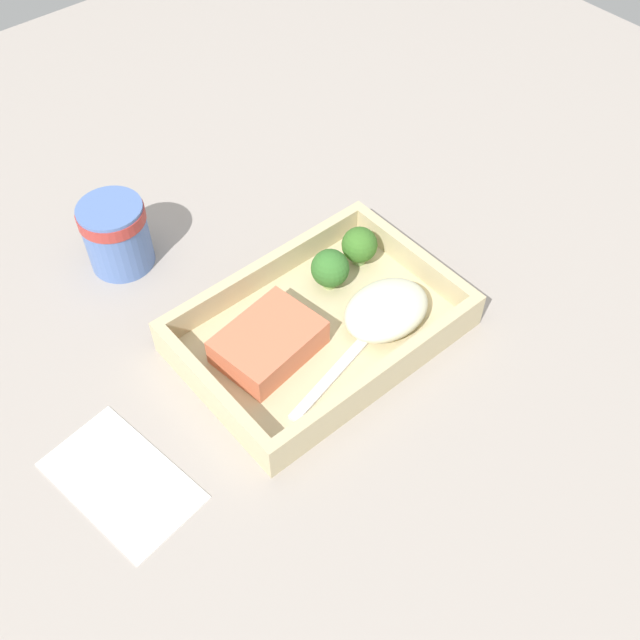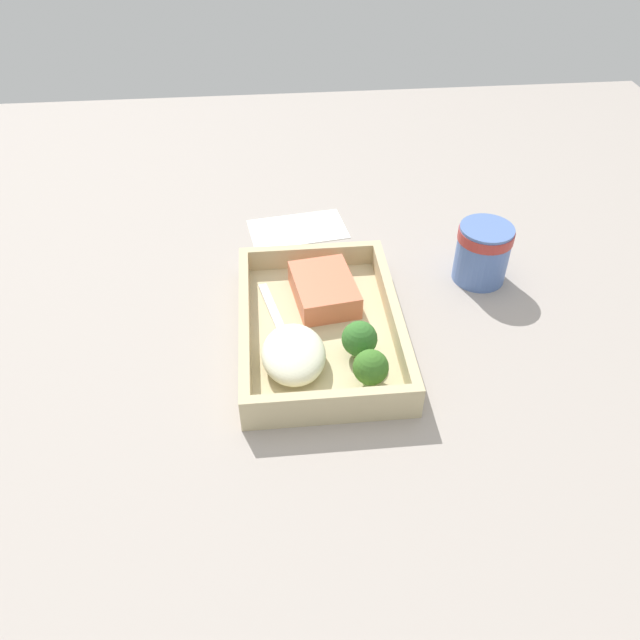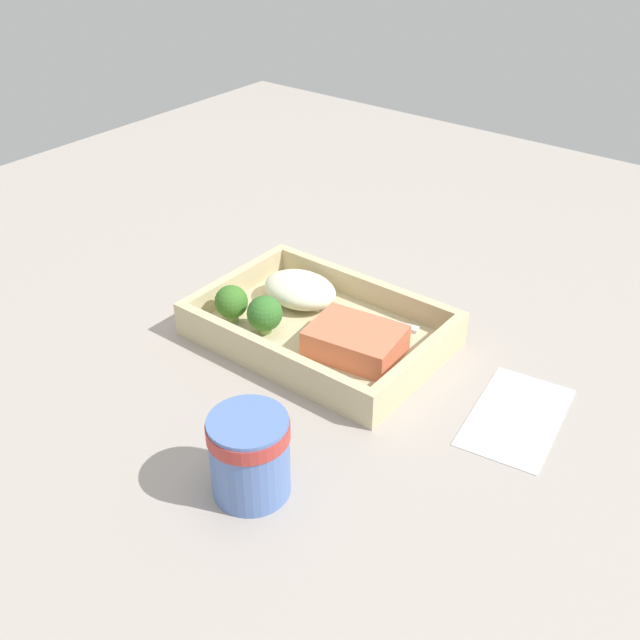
% 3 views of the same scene
% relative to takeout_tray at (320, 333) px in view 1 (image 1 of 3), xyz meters
% --- Properties ---
extents(ground_plane, '(1.60, 1.60, 0.02)m').
position_rel_takeout_tray_xyz_m(ground_plane, '(0.00, 0.00, -0.02)').
color(ground_plane, '#A0968D').
extents(takeout_tray, '(0.28, 0.20, 0.01)m').
position_rel_takeout_tray_xyz_m(takeout_tray, '(0.00, 0.00, 0.00)').
color(takeout_tray, '#C6B589').
rests_on(takeout_tray, ground_plane).
extents(tray_rim, '(0.28, 0.20, 0.03)m').
position_rel_takeout_tray_xyz_m(tray_rim, '(0.00, 0.00, 0.02)').
color(tray_rim, '#C6B589').
rests_on(tray_rim, takeout_tray).
extents(salmon_fillet, '(0.11, 0.09, 0.03)m').
position_rel_takeout_tray_xyz_m(salmon_fillet, '(-0.06, 0.01, 0.02)').
color(salmon_fillet, '#D96F4C').
rests_on(salmon_fillet, takeout_tray).
extents(mashed_potatoes, '(0.10, 0.07, 0.04)m').
position_rel_takeout_tray_xyz_m(mashed_potatoes, '(0.06, -0.04, 0.02)').
color(mashed_potatoes, '#E7E5C5').
rests_on(mashed_potatoes, takeout_tray).
extents(broccoli_floret_1, '(0.04, 0.04, 0.05)m').
position_rel_takeout_tray_xyz_m(broccoli_floret_1, '(0.05, 0.04, 0.03)').
color(broccoli_floret_1, '#7B9B52').
rests_on(broccoli_floret_1, takeout_tray).
extents(broccoli_floret_2, '(0.04, 0.04, 0.05)m').
position_rel_takeout_tray_xyz_m(broccoli_floret_2, '(0.10, 0.05, 0.03)').
color(broccoli_floret_2, '#799D5A').
rests_on(broccoli_floret_2, takeout_tray).
extents(fork, '(0.16, 0.05, 0.00)m').
position_rel_takeout_tray_xyz_m(fork, '(-0.00, -0.05, 0.01)').
color(fork, silver).
rests_on(fork, takeout_tray).
extents(paper_cup, '(0.07, 0.07, 0.08)m').
position_rel_takeout_tray_xyz_m(paper_cup, '(-0.10, 0.23, 0.04)').
color(paper_cup, '#5372B5').
rests_on(paper_cup, ground_plane).
extents(receipt_slip, '(0.11, 0.16, 0.00)m').
position_rel_takeout_tray_xyz_m(receipt_slip, '(-0.25, -0.01, -0.00)').
color(receipt_slip, white).
rests_on(receipt_slip, ground_plane).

